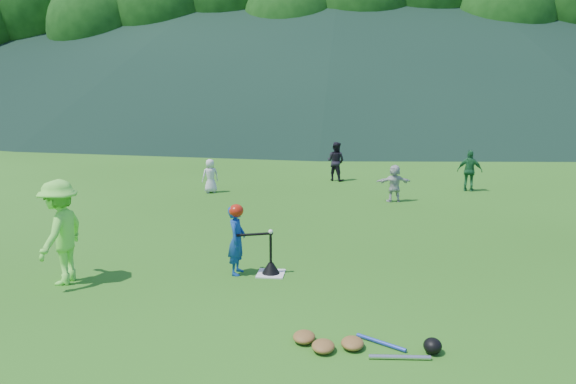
# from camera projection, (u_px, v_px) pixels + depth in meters

# --- Properties ---
(ground) EXTENTS (120.00, 120.00, 0.00)m
(ground) POSITION_uv_depth(u_px,v_px,m) (271.00, 274.00, 9.40)
(ground) COLOR #245714
(ground) RESTS_ON ground
(home_plate) EXTENTS (0.45, 0.45, 0.02)m
(home_plate) POSITION_uv_depth(u_px,v_px,m) (271.00, 274.00, 9.40)
(home_plate) COLOR silver
(home_plate) RESTS_ON ground
(baseball) EXTENTS (0.08, 0.08, 0.08)m
(baseball) POSITION_uv_depth(u_px,v_px,m) (271.00, 232.00, 9.25)
(baseball) COLOR white
(baseball) RESTS_ON batting_tee
(batter_child) EXTENTS (0.30, 0.44, 1.17)m
(batter_child) POSITION_uv_depth(u_px,v_px,m) (237.00, 240.00, 9.31)
(batter_child) COLOR navy
(batter_child) RESTS_ON ground
(adult_coach) EXTENTS (0.63, 1.09, 1.68)m
(adult_coach) POSITION_uv_depth(u_px,v_px,m) (60.00, 232.00, 8.85)
(adult_coach) COLOR #75F046
(adult_coach) RESTS_ON ground
(fielder_a) EXTENTS (0.56, 0.50, 0.97)m
(fielder_a) POSITION_uv_depth(u_px,v_px,m) (210.00, 176.00, 15.97)
(fielder_a) COLOR silver
(fielder_a) RESTS_ON ground
(fielder_b) EXTENTS (0.75, 0.68, 1.24)m
(fielder_b) POSITION_uv_depth(u_px,v_px,m) (336.00, 161.00, 17.83)
(fielder_b) COLOR black
(fielder_b) RESTS_ON ground
(fielder_c) EXTENTS (0.75, 0.46, 1.19)m
(fielder_c) POSITION_uv_depth(u_px,v_px,m) (470.00, 171.00, 16.18)
(fielder_c) COLOR #1C602F
(fielder_c) RESTS_ON ground
(fielder_d) EXTENTS (0.96, 0.47, 1.00)m
(fielder_d) POSITION_uv_depth(u_px,v_px,m) (394.00, 183.00, 14.80)
(fielder_d) COLOR #BDBDBD
(fielder_d) RESTS_ON ground
(batting_tee) EXTENTS (0.30, 0.30, 0.68)m
(batting_tee) POSITION_uv_depth(u_px,v_px,m) (271.00, 267.00, 9.37)
(batting_tee) COLOR black
(batting_tee) RESTS_ON home_plate
(batter_gear) EXTENTS (0.73, 0.26, 0.53)m
(batter_gear) POSITION_uv_depth(u_px,v_px,m) (238.00, 213.00, 9.21)
(batter_gear) COLOR #AD1D0B
(batter_gear) RESTS_ON ground
(equipment_pile) EXTENTS (1.80, 0.62, 0.19)m
(equipment_pile) POSITION_uv_depth(u_px,v_px,m) (353.00, 343.00, 6.80)
(equipment_pile) COLOR olive
(equipment_pile) RESTS_ON ground
(outfield_fence) EXTENTS (70.07, 0.08, 1.33)m
(outfield_fence) POSITION_uv_depth(u_px,v_px,m) (333.00, 117.00, 36.51)
(outfield_fence) COLOR gray
(outfield_fence) RESTS_ON ground
(tree_line) EXTENTS (70.04, 11.40, 14.82)m
(tree_line) POSITION_uv_depth(u_px,v_px,m) (340.00, 8.00, 40.66)
(tree_line) COLOR #382314
(tree_line) RESTS_ON ground
(distant_hills) EXTENTS (155.00, 140.00, 32.00)m
(distant_hills) POSITION_uv_depth(u_px,v_px,m) (298.00, 0.00, 86.89)
(distant_hills) COLOR black
(distant_hills) RESTS_ON ground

